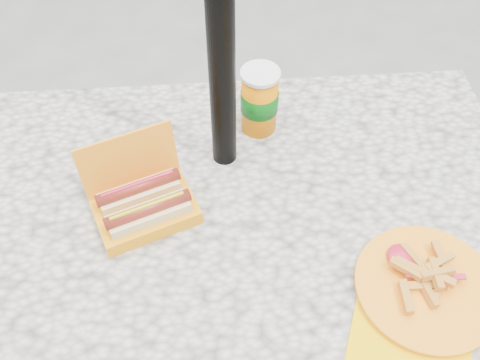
{
  "coord_description": "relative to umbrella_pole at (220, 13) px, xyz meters",
  "views": [
    {
      "loc": [
        -0.02,
        -0.6,
        1.6
      ],
      "look_at": [
        0.02,
        0.05,
        0.8
      ],
      "focal_mm": 40.0,
      "sensor_mm": 36.0,
      "label": 1
    }
  ],
  "objects": [
    {
      "name": "ground",
      "position": [
        0.0,
        -0.16,
        -1.1
      ],
      "size": [
        60.0,
        60.0,
        0.0
      ],
      "primitive_type": "plane",
      "color": "slate"
    },
    {
      "name": "umbrella_pole",
      "position": [
        0.0,
        0.0,
        0.0
      ],
      "size": [
        0.05,
        0.05,
        2.2
      ],
      "primitive_type": "cylinder",
      "color": "black",
      "rests_on": "ground"
    },
    {
      "name": "picnic_table",
      "position": [
        0.0,
        -0.16,
        -0.46
      ],
      "size": [
        1.2,
        0.8,
        0.75
      ],
      "color": "beige",
      "rests_on": "ground"
    },
    {
      "name": "soda_cup",
      "position": [
        0.08,
        0.08,
        -0.27
      ],
      "size": [
        0.08,
        0.08,
        0.15
      ],
      "rotation": [
        0.0,
        0.0,
        0.29
      ],
      "color": "orange",
      "rests_on": "picnic_table"
    },
    {
      "name": "fries_plate",
      "position": [
        0.33,
        -0.35,
        -0.34
      ],
      "size": [
        0.31,
        0.35,
        0.05
      ],
      "rotation": [
        0.0,
        0.0,
        -0.22
      ],
      "color": "#F9C300",
      "rests_on": "picnic_table"
    },
    {
      "name": "hotdog_box",
      "position": [
        -0.16,
        -0.14,
        -0.32
      ],
      "size": [
        0.23,
        0.2,
        0.15
      ],
      "rotation": [
        0.0,
        0.0,
        0.36
      ],
      "color": "orange",
      "rests_on": "picnic_table"
    }
  ]
}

